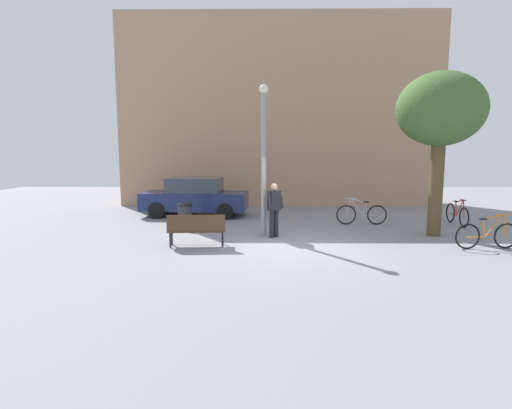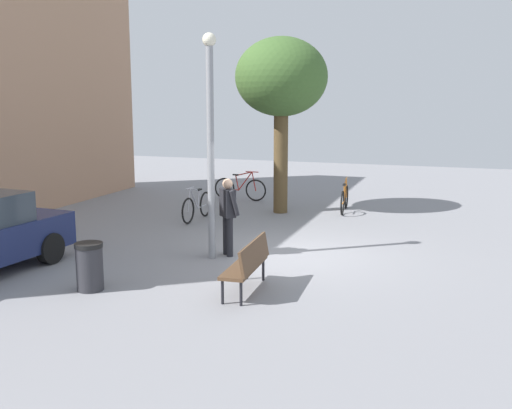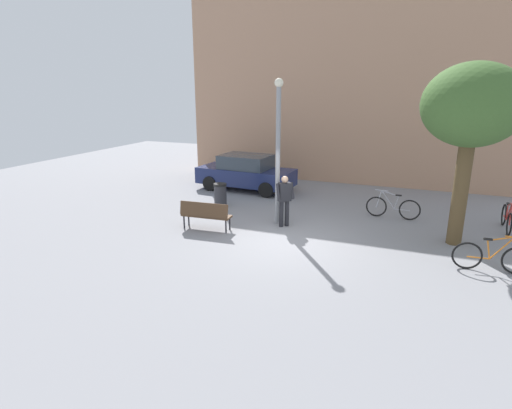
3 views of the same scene
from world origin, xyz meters
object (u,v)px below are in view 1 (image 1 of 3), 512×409
Objects in this scene: park_bench at (196,228)px; plaza_tree at (441,112)px; trash_bin at (185,216)px; lamppost at (264,152)px; bicycle_red at (457,214)px; parked_car_navy at (195,197)px; bicycle_orange at (487,235)px; bicycle_silver at (361,214)px; person_by_lamppost at (274,206)px.

plaza_tree is (7.25, 1.61, 3.29)m from park_bench.
lamppost is at bearing -23.94° from trash_bin.
parked_car_navy reaches higher than bicycle_red.
park_bench is 7.98m from bicycle_orange.
parked_car_navy reaches higher than bicycle_orange.
bicycle_orange is at bearing -17.93° from trash_bin.
bicycle_red is 1.00× the size of bicycle_silver.
lamppost reaches higher than bicycle_silver.
bicycle_red is at bearing 4.56° from trash_bin.
trash_bin is at bearing 172.34° from plaza_tree.
trash_bin is at bearing -88.49° from parked_car_navy.
lamppost is 2.85× the size of park_bench.
plaza_tree is 4.23m from bicycle_red.
parked_car_navy reaches higher than park_bench.
bicycle_orange reaches higher than trash_bin.
bicycle_red reaches higher than trash_bin.
bicycle_red is at bearing 15.74° from lamppost.
bicycle_orange is at bearing -54.58° from bicycle_silver.
parked_car_navy is (-8.86, 5.51, 0.39)m from bicycle_orange.
person_by_lamppost is at bearing 29.70° from park_bench.
bicycle_orange and bicycle_red have the same top height.
bicycle_orange is 9.24m from trash_bin.
trash_bin is at bearing -173.00° from bicycle_silver.
person_by_lamppost is 0.33× the size of plaza_tree.
plaza_tree is at bearing 12.49° from park_bench.
trash_bin is at bearing 156.06° from lamppost.
bicycle_red is at bearing 0.10° from bicycle_silver.
person_by_lamppost is at bearing -25.48° from trash_bin.
plaza_tree reaches higher than bicycle_red.
bicycle_silver reaches higher than trash_bin.
parked_car_navy is 2.69m from trash_bin.
bicycle_orange is at bearing -31.88° from parked_car_navy.
lamppost is at bearing 164.87° from bicycle_orange.
plaza_tree is at bearing -7.66° from trash_bin.
trash_bin is (-3.01, 1.44, -0.53)m from person_by_lamppost.
park_bench is (-2.20, -1.26, -0.42)m from person_by_lamppost.
plaza_tree is at bearing 112.39° from bicycle_orange.
park_bench is at bearing 178.91° from bicycle_orange.
lamppost is 2.57× the size of bicycle_orange.
bicycle_red reaches higher than park_bench.
bicycle_orange is (5.78, -1.41, -0.58)m from person_by_lamppost.
plaza_tree is at bearing -130.67° from bicycle_red.
plaza_tree is 1.17× the size of parked_car_navy.
bicycle_silver is (-3.43, -0.01, 0.00)m from bicycle_red.
bicycle_red is (6.97, 1.96, -2.23)m from lamppost.
lamppost is 2.78× the size of person_by_lamppost.
bicycle_silver is at bearing -16.82° from parked_car_navy.
park_bench is at bearing -150.30° from person_by_lamppost.
plaza_tree is at bearing 1.16° from lamppost.
bicycle_silver is (5.41, 3.45, -0.16)m from park_bench.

